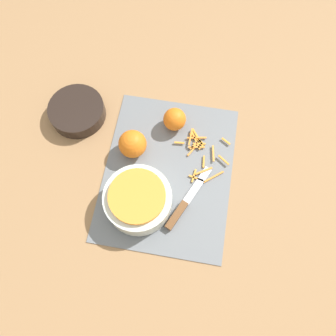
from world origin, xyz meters
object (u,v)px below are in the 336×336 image
object	(u,v)px
knife	(181,208)
orange_right	(133,144)
bowl_speckled	(138,200)
bowl_dark	(77,111)
orange_left	(175,119)

from	to	relation	value
knife	orange_right	size ratio (longest dim) A/B	2.50
bowl_speckled	knife	bearing A→B (deg)	-87.24
bowl_dark	knife	world-z (taller)	bowl_dark
orange_left	orange_right	distance (m)	0.15
bowl_speckled	knife	xyz separation A→B (m)	(0.01, -0.12, -0.04)
bowl_dark	knife	distance (m)	0.44
bowl_dark	orange_right	bearing A→B (deg)	-114.73
orange_right	knife	bearing A→B (deg)	-132.53
bowl_speckled	knife	world-z (taller)	bowl_speckled
bowl_speckled	bowl_dark	bearing A→B (deg)	44.41
bowl_speckled	bowl_dark	size ratio (longest dim) A/B	1.08
bowl_speckled	orange_right	distance (m)	0.17
bowl_dark	knife	size ratio (longest dim) A/B	0.83
knife	orange_right	xyz separation A→B (m)	(0.16, 0.17, 0.03)
orange_right	bowl_speckled	bearing A→B (deg)	-162.89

